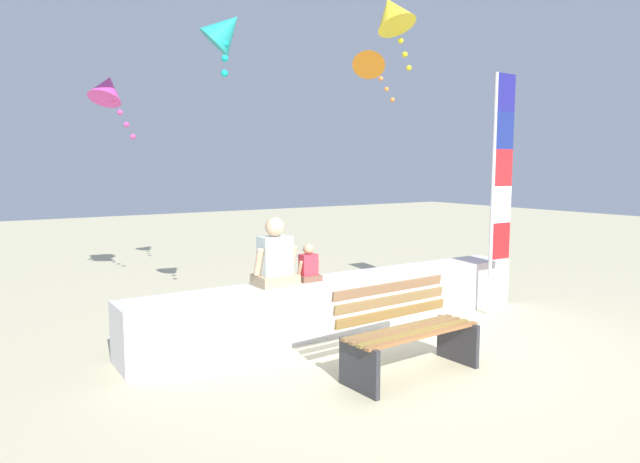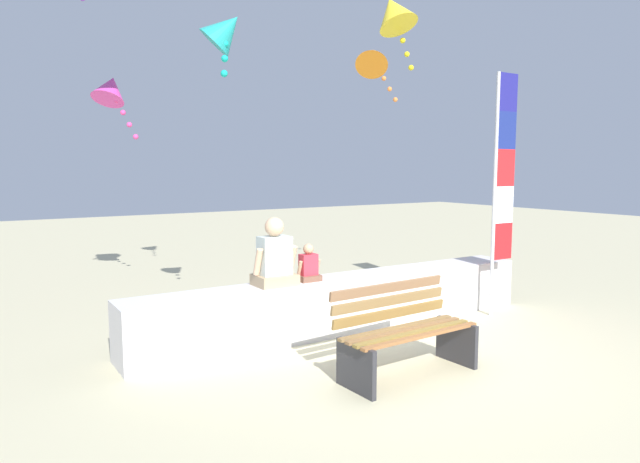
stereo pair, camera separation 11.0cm
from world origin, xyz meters
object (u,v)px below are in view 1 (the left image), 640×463
kite_magenta (107,89)px  flag_banner (499,178)px  kite_orange (370,58)px  park_bench (406,333)px  person_adult (275,259)px  kite_teal (226,30)px  person_child (308,266)px  kite_yellow (392,13)px

kite_magenta → flag_banner: bearing=-41.4°
flag_banner → kite_orange: bearing=93.7°
park_bench → person_adult: (-0.57, 1.65, 0.57)m
kite_orange → kite_magenta: (-4.10, 1.08, -0.70)m
flag_banner → kite_teal: bearing=163.5°
person_adult → kite_orange: (3.03, 2.10, 2.93)m
kite_teal → kite_magenta: bearing=104.7°
person_adult → person_child: (0.46, 0.00, -0.13)m
park_bench → person_child: person_child is taller
flag_banner → kite_orange: 3.36m
flag_banner → kite_yellow: (-0.93, 1.21, 2.32)m
flag_banner → person_adult: bearing=169.6°
person_child → kite_yellow: size_ratio=0.42×
park_bench → flag_banner: flag_banner is taller
person_child → kite_orange: size_ratio=0.41×
person_adult → kite_orange: 4.71m
person_child → flag_banner: size_ratio=0.14×
person_child → kite_orange: (2.56, 2.09, 3.07)m
park_bench → kite_teal: bearing=113.9°
person_adult → kite_magenta: kite_magenta is taller
flag_banner → park_bench: bearing=-158.0°
kite_orange → person_adult: bearing=-145.3°
person_child → kite_yellow: bearing=19.1°
person_adult → park_bench: bearing=-70.8°
person_child → kite_yellow: 3.88m
park_bench → flag_banner: size_ratio=0.45×
kite_orange → kite_yellow: size_ratio=1.04×
person_adult → person_child: bearing=0.1°
person_child → kite_magenta: 4.24m
flag_banner → kite_yellow: size_ratio=3.06×
person_child → flag_banner: (2.74, -0.59, 1.05)m
kite_yellow → kite_orange: bearing=62.7°
kite_magenta → park_bench: bearing=-71.1°
person_child → kite_orange: bearing=39.2°
kite_teal → kite_magenta: 2.83m
park_bench → kite_magenta: 5.81m
park_bench → kite_teal: (-0.94, 2.12, 3.21)m
person_adult → flag_banner: size_ratio=0.24×
person_adult → flag_banner: bearing=-10.4°
person_adult → kite_magenta: bearing=108.7°
kite_yellow → person_adult: bearing=-164.6°
kite_orange → kite_teal: 3.77m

